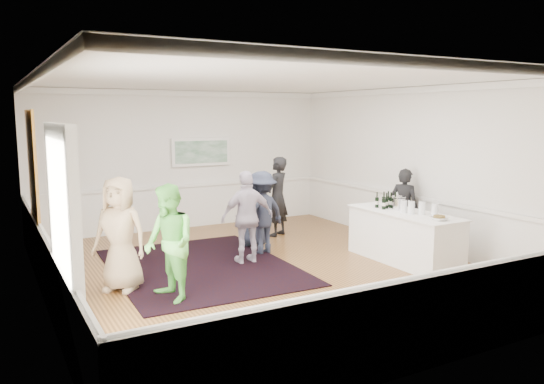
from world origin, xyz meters
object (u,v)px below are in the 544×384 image
bartender (404,208)px  serving_table (404,237)px  guest_dark_a (262,213)px  guest_lilac (247,217)px  ice_bucket (398,203)px  guest_green (169,243)px  guest_navy (254,210)px  guest_tan (120,234)px  guest_dark_b (277,197)px  nut_bowl (439,218)px

bartender → serving_table: bearing=114.2°
guest_dark_a → guest_lilac: bearing=28.5°
serving_table → ice_bucket: (0.05, 0.23, 0.57)m
guest_green → guest_navy: (2.49, 2.27, -0.11)m
guest_tan → guest_green: guest_tan is taller
serving_table → bartender: 1.17m
guest_tan → guest_navy: (2.99, 1.47, -0.13)m
guest_dark_b → bartender: bearing=97.1°
guest_lilac → guest_dark_b: bearing=-129.1°
serving_table → guest_navy: size_ratio=1.54×
guest_lilac → nut_bowl: size_ratio=5.95×
guest_lilac → guest_dark_a: bearing=-134.7°
serving_table → guest_green: (-4.35, 0.06, 0.38)m
guest_tan → ice_bucket: 4.95m
ice_bucket → serving_table: bearing=-102.3°
bartender → guest_dark_b: guest_dark_b is taller
guest_dark_b → ice_bucket: size_ratio=6.71×
bartender → guest_navy: bearing=36.4°
guest_green → guest_dark_a: bearing=117.2°
bartender → guest_dark_a: size_ratio=1.00×
ice_bucket → guest_green: bearing=-177.8°
guest_dark_a → nut_bowl: size_ratio=5.67×
guest_green → nut_bowl: guest_green is taller
guest_navy → guest_dark_b: bearing=-110.6°
serving_table → guest_dark_a: bearing=138.1°
guest_navy → bartender: bearing=-174.8°
serving_table → guest_navy: guest_navy is taller
nut_bowl → guest_dark_b: bearing=103.9°
ice_bucket → guest_dark_b: bearing=110.7°
ice_bucket → guest_navy: bearing=132.2°
guest_dark_b → nut_bowl: size_ratio=6.23×
guest_green → nut_bowl: 4.41m
guest_tan → guest_green: bearing=-16.4°
bartender → guest_dark_a: (-2.73, 0.94, -0.00)m
guest_dark_a → guest_green: bearing=22.9°
guest_green → guest_dark_b: 4.43m
bartender → guest_tan: 5.60m
guest_dark_a → ice_bucket: size_ratio=6.11×
guest_tan → guest_dark_b: bearing=69.6°
bartender → guest_dark_a: bearing=47.3°
bartender → guest_dark_b: (-1.73, 2.11, 0.07)m
guest_tan → guest_navy: bearing=67.6°
guest_green → guest_tan: bearing=-156.4°
nut_bowl → guest_lilac: bearing=139.0°
serving_table → bartender: size_ratio=1.42×
guest_dark_a → bartender: bearing=148.1°
guest_green → guest_dark_b: bearing=121.9°
guest_dark_b → nut_bowl: (0.94, -3.79, 0.09)m
serving_table → guest_lilac: (-2.51, 1.30, 0.37)m
guest_dark_a → ice_bucket: guest_dark_a is taller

